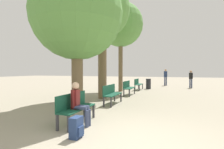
# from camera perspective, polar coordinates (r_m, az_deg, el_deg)

# --- Properties ---
(ground_plane) EXTENTS (80.00, 80.00, 0.00)m
(ground_plane) POSITION_cam_1_polar(r_m,az_deg,el_deg) (4.16, 7.09, -20.86)
(ground_plane) COLOR gray
(bench_row_0) EXTENTS (0.43, 1.54, 0.89)m
(bench_row_0) POSITION_cam_1_polar(r_m,az_deg,el_deg) (5.37, -11.98, -9.89)
(bench_row_0) COLOR #144733
(bench_row_0) RESTS_ON ground_plane
(bench_row_1) EXTENTS (0.43, 1.54, 0.89)m
(bench_row_1) POSITION_cam_1_polar(r_m,az_deg,el_deg) (8.21, -0.23, -5.98)
(bench_row_1) COLOR #144733
(bench_row_1) RESTS_ON ground_plane
(bench_row_2) EXTENTS (0.43, 1.54, 0.89)m
(bench_row_2) POSITION_cam_1_polar(r_m,az_deg,el_deg) (11.23, 5.29, -4.02)
(bench_row_2) COLOR #144733
(bench_row_2) RESTS_ON ground_plane
(bench_row_3) EXTENTS (0.43, 1.54, 0.89)m
(bench_row_3) POSITION_cam_1_polar(r_m,az_deg,el_deg) (14.32, 8.44, -2.88)
(bench_row_3) COLOR #144733
(bench_row_3) RESTS_ON ground_plane
(tree_row_0) EXTENTS (3.78, 3.78, 5.80)m
(tree_row_0) POSITION_cam_1_polar(r_m,az_deg,el_deg) (7.75, -11.36, 18.60)
(tree_row_0) COLOR brown
(tree_row_0) RESTS_ON ground_plane
(tree_row_1) EXTENTS (3.09, 3.09, 6.49)m
(tree_row_1) POSITION_cam_1_polar(r_m,az_deg,el_deg) (10.35, -3.20, 19.82)
(tree_row_1) COLOR brown
(tree_row_1) RESTS_ON ground_plane
(tree_row_2) EXTENTS (3.33, 3.33, 6.68)m
(tree_row_2) POSITION_cam_1_polar(r_m,az_deg,el_deg) (13.58, 2.82, 15.88)
(tree_row_2) COLOR brown
(tree_row_2) RESTS_ON ground_plane
(person_seated) EXTENTS (0.55, 0.31, 1.24)m
(person_seated) POSITION_cam_1_polar(r_m,az_deg,el_deg) (5.11, -10.73, -8.86)
(person_seated) COLOR #384260
(person_seated) RESTS_ON ground_plane
(backpack) EXTENTS (0.25, 0.33, 0.49)m
(backpack) POSITION_cam_1_polar(r_m,az_deg,el_deg) (4.32, -11.50, -16.61)
(backpack) COLOR navy
(backpack) RESTS_ON ground_plane
(pedestrian_near) EXTENTS (0.35, 0.27, 1.73)m
(pedestrian_near) POSITION_cam_1_polar(r_m,az_deg,el_deg) (19.11, 17.08, -0.48)
(pedestrian_near) COLOR #384260
(pedestrian_near) RESTS_ON ground_plane
(pedestrian_mid) EXTENTS (0.32, 0.25, 1.59)m
(pedestrian_mid) POSITION_cam_1_polar(r_m,az_deg,el_deg) (17.15, 24.35, -1.01)
(pedestrian_mid) COLOR #384260
(pedestrian_mid) RESTS_ON ground_plane
(trash_bin) EXTENTS (0.41, 0.41, 0.86)m
(trash_bin) POSITION_cam_1_polar(r_m,az_deg,el_deg) (15.25, 11.80, -2.99)
(trash_bin) COLOR #232328
(trash_bin) RESTS_ON ground_plane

